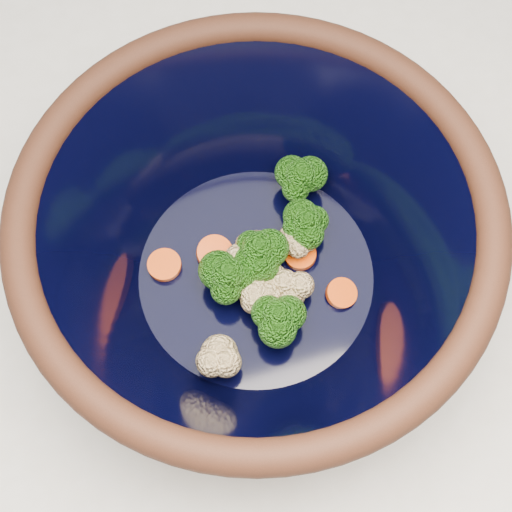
# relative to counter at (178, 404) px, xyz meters

# --- Properties ---
(ground) EXTENTS (3.00, 3.00, 0.00)m
(ground) POSITION_rel_counter_xyz_m (0.00, 0.00, -0.45)
(ground) COLOR #9E7A54
(ground) RESTS_ON ground
(counter) EXTENTS (1.20, 1.20, 0.90)m
(counter) POSITION_rel_counter_xyz_m (0.00, 0.00, 0.00)
(counter) COLOR silver
(counter) RESTS_ON ground
(mixing_bowl) EXTENTS (0.45, 0.45, 0.16)m
(mixing_bowl) POSITION_rel_counter_xyz_m (0.12, -0.02, 0.54)
(mixing_bowl) COLOR black
(mixing_bowl) RESTS_ON counter
(vegetable_pile) EXTENTS (0.17, 0.17, 0.05)m
(vegetable_pile) POSITION_rel_counter_xyz_m (0.12, -0.02, 0.51)
(vegetable_pile) COLOR #608442
(vegetable_pile) RESTS_ON mixing_bowl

